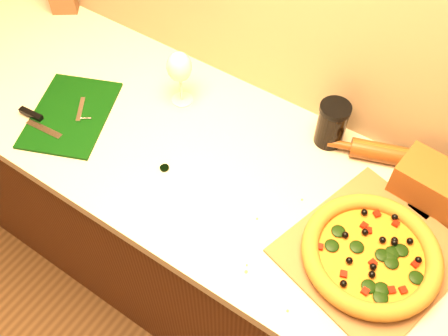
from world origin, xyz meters
TOP-DOWN VIEW (x-y plane):
  - cabinet at (0.00, 1.43)m, footprint 2.80×0.65m
  - countertop at (0.00, 1.43)m, footprint 2.84×0.68m
  - pizza_peel at (0.44, 1.41)m, footprint 0.47×0.59m
  - pizza at (0.43, 1.38)m, footprint 0.35×0.35m
  - cutting_board at (-0.54, 1.31)m, footprint 0.34×0.39m
  - bottle_cap at (-0.17, 1.32)m, footprint 0.03×0.03m
  - rolling_pin at (0.38, 1.71)m, footprint 0.41×0.16m
  - wine_glass at (-0.29, 1.56)m, footprint 0.08×0.08m
  - dark_jar at (0.17, 1.67)m, footprint 0.09×0.09m

SIDE VIEW (x-z plane):
  - cabinet at x=0.00m, z-range 0.00..0.86m
  - countertop at x=0.00m, z-range 0.86..0.90m
  - bottle_cap at x=-0.17m, z-range 0.90..0.91m
  - pizza_peel at x=0.44m, z-range 0.90..0.91m
  - cutting_board at x=-0.54m, z-range 0.89..0.92m
  - rolling_pin at x=0.38m, z-range 0.90..0.96m
  - pizza at x=0.43m, z-range 0.91..0.96m
  - dark_jar at x=0.17m, z-range 0.90..1.04m
  - wine_glass at x=-0.29m, z-range 0.94..1.13m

